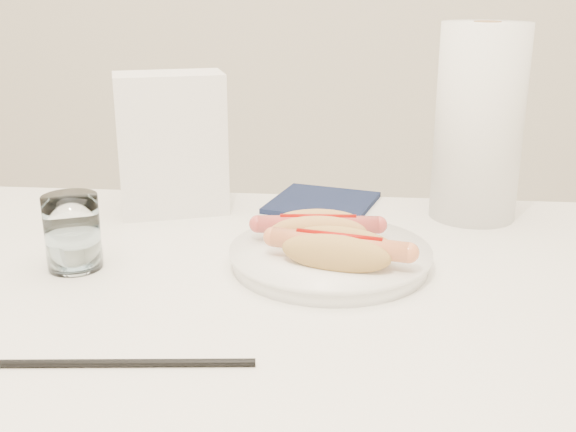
# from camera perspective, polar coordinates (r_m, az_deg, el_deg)

# --- Properties ---
(table) EXTENTS (1.20, 0.80, 0.75)m
(table) POSITION_cam_1_polar(r_m,az_deg,el_deg) (0.82, -4.72, -10.34)
(table) COLOR white
(table) RESTS_ON ground
(plate) EXTENTS (0.30, 0.30, 0.02)m
(plate) POSITION_cam_1_polar(r_m,az_deg,el_deg) (0.87, 3.41, -3.45)
(plate) COLOR white
(plate) RESTS_ON table
(hotdog_left) EXTENTS (0.15, 0.07, 0.04)m
(hotdog_left) POSITION_cam_1_polar(r_m,az_deg,el_deg) (0.88, 2.43, -1.07)
(hotdog_left) COLOR tan
(hotdog_left) RESTS_ON plate
(hotdog_right) EXTENTS (0.16, 0.09, 0.04)m
(hotdog_right) POSITION_cam_1_polar(r_m,az_deg,el_deg) (0.81, 4.11, -2.75)
(hotdog_right) COLOR tan
(hotdog_right) RESTS_ON plate
(water_glass) EXTENTS (0.07, 0.07, 0.09)m
(water_glass) POSITION_cam_1_polar(r_m,az_deg,el_deg) (0.89, -16.97, -1.26)
(water_glass) COLOR silver
(water_glass) RESTS_ON table
(chopstick_near) EXTENTS (0.23, 0.03, 0.01)m
(chopstick_near) POSITION_cam_1_polar(r_m,az_deg,el_deg) (0.67, -12.85, -11.47)
(chopstick_near) COLOR black
(chopstick_near) RESTS_ON table
(napkin_box) EXTENTS (0.18, 0.13, 0.21)m
(napkin_box) POSITION_cam_1_polar(r_m,az_deg,el_deg) (1.06, -9.36, 5.75)
(napkin_box) COLOR silver
(napkin_box) RESTS_ON table
(navy_napkin) EXTENTS (0.18, 0.18, 0.01)m
(navy_napkin) POSITION_cam_1_polar(r_m,az_deg,el_deg) (1.10, 2.78, 1.09)
(navy_napkin) COLOR #111935
(navy_napkin) RESTS_ON table
(paper_towel_roll) EXTENTS (0.16, 0.16, 0.28)m
(paper_towel_roll) POSITION_cam_1_polar(r_m,az_deg,el_deg) (1.05, 15.12, 7.24)
(paper_towel_roll) COLOR white
(paper_towel_roll) RESTS_ON table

